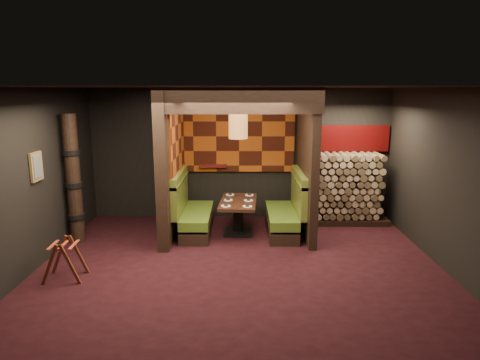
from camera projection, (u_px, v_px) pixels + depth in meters
name	position (u px, v px, depth m)	size (l,w,h in m)	color
floor	(240.00, 266.00, 6.98)	(6.50, 5.50, 0.02)	black
ceiling	(240.00, 86.00, 6.38)	(6.50, 5.50, 0.02)	black
wall_back	(240.00, 154.00, 9.38)	(6.50, 0.02, 2.85)	black
wall_front	(238.00, 242.00, 3.98)	(6.50, 0.02, 2.85)	black
wall_left	(32.00, 180.00, 6.69)	(0.02, 5.50, 2.85)	black
wall_right	(448.00, 180.00, 6.67)	(0.02, 5.50, 2.85)	black
partition_left	(171.00, 162.00, 8.30)	(0.20, 2.20, 2.85)	black
partition_right	(307.00, 162.00, 8.34)	(0.15, 2.10, 2.85)	black
header_beam	(238.00, 101.00, 7.12)	(2.85, 0.18, 0.44)	black
tapa_back_panel	(239.00, 136.00, 9.25)	(2.40, 0.06, 1.55)	#9A4210
tapa_side_panel	(177.00, 140.00, 8.38)	(0.04, 1.85, 1.45)	#9A4210
lacquer_shelf	(213.00, 166.00, 9.33)	(0.60, 0.12, 0.07)	#521311
booth_bench_left	(192.00, 213.00, 8.51)	(0.68, 1.60, 1.14)	black
booth_bench_right	(287.00, 213.00, 8.51)	(0.68, 1.60, 1.14)	black
dining_table	(238.00, 212.00, 8.44)	(0.77, 1.32, 0.68)	black
place_settings	(238.00, 200.00, 8.39)	(0.63, 1.08, 0.03)	white
pendant_lamp	(238.00, 127.00, 8.04)	(0.36, 0.36, 0.95)	brown
framed_picture	(36.00, 167.00, 6.75)	(0.05, 0.36, 0.46)	olive
luggage_rack	(65.00, 258.00, 6.44)	(0.62, 0.45, 0.66)	#4F2012
totem_column	(74.00, 180.00, 7.82)	(0.31, 0.31, 2.40)	black
firewood_stack	(347.00, 188.00, 9.11)	(1.73, 0.70, 1.50)	black
mosaic_header	(346.00, 138.00, 9.22)	(1.83, 0.10, 0.56)	maroon
bay_front_post	(309.00, 160.00, 8.60)	(0.08, 0.08, 2.85)	black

